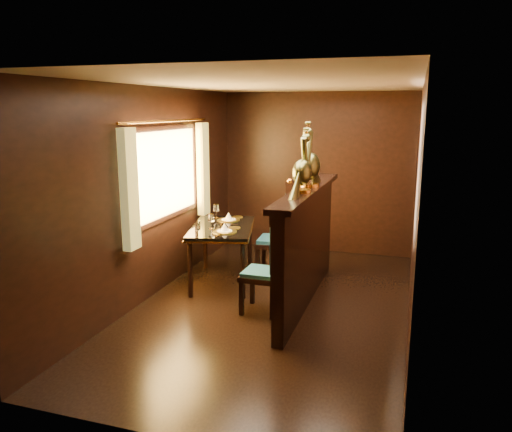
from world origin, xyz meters
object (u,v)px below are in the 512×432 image
at_px(chair_left, 272,258).
at_px(chair_right, 285,226).
at_px(dining_table, 222,231).
at_px(peacock_left, 302,161).
at_px(peacock_right, 311,154).

distance_m(chair_left, chair_right, 1.22).
xyz_separation_m(dining_table, chair_right, (0.74, 0.42, 0.03)).
relative_size(dining_table, peacock_left, 2.10).
height_order(chair_left, chair_right, chair_right).
xyz_separation_m(dining_table, chair_left, (0.90, -0.78, -0.05)).
bearing_deg(chair_right, peacock_left, -72.04).
distance_m(dining_table, peacock_right, 1.60).
bearing_deg(peacock_left, chair_left, -157.75).
bearing_deg(dining_table, peacock_left, -43.50).
xyz_separation_m(dining_table, peacock_right, (1.19, -0.23, 1.05)).
bearing_deg(dining_table, chair_left, -55.42).
bearing_deg(chair_right, dining_table, -155.11).
bearing_deg(chair_left, dining_table, 140.30).
height_order(chair_left, peacock_left, peacock_left).
height_order(dining_table, chair_right, chair_right).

